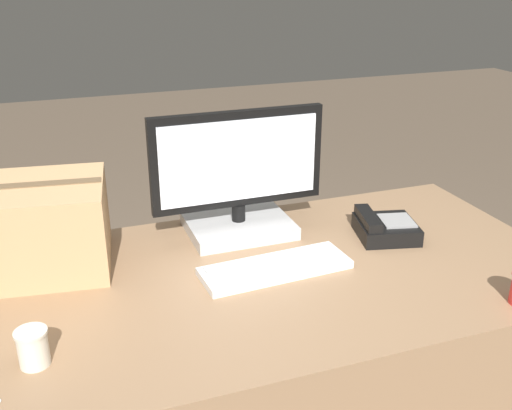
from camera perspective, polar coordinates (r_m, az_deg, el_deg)
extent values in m
cube|color=#8C6B4C|center=(1.91, 0.28, -16.23)|extent=(1.80, 0.90, 0.73)
cube|color=#B7B7B7|center=(1.95, -1.66, -1.99)|extent=(0.33, 0.26, 0.04)
cylinder|color=black|center=(1.93, -1.67, -0.70)|extent=(0.04, 0.04, 0.06)
cube|color=black|center=(1.87, -1.74, 4.40)|extent=(0.56, 0.03, 0.31)
cube|color=white|center=(1.85, -1.57, 4.24)|extent=(0.51, 0.01, 0.26)
cube|color=silver|center=(1.71, 1.90, -6.05)|extent=(0.44, 0.17, 0.02)
cube|color=silver|center=(1.71, 1.91, -5.64)|extent=(0.40, 0.14, 0.01)
cube|color=black|center=(1.96, 12.29, -2.26)|extent=(0.22, 0.22, 0.05)
cube|color=black|center=(1.92, 10.63, -1.27)|extent=(0.08, 0.18, 0.03)
cube|color=gray|center=(1.96, 13.26, -1.45)|extent=(0.12, 0.13, 0.01)
cylinder|color=beige|center=(1.43, -20.46, -12.74)|extent=(0.07, 0.07, 0.08)
cylinder|color=beige|center=(1.40, -20.70, -11.29)|extent=(0.07, 0.07, 0.01)
cube|color=tan|center=(1.80, -20.42, -1.99)|extent=(0.44, 0.38, 0.25)
cube|color=brown|center=(1.76, -20.98, 1.80)|extent=(0.40, 0.09, 0.00)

